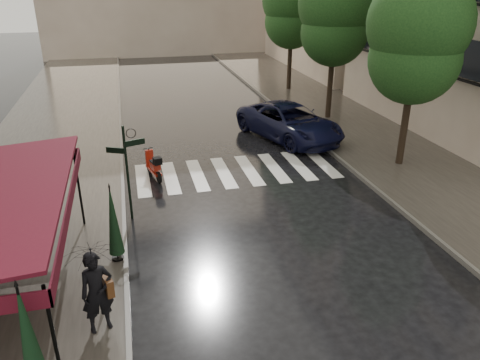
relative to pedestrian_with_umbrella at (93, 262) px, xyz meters
name	(u,v)px	position (x,y,z in m)	size (l,w,h in m)	color
ground	(181,264)	(2.00, 2.21, -1.83)	(120.00, 120.00, 0.00)	black
sidewalk_near	(55,137)	(-2.50, 14.21, -1.77)	(6.00, 60.00, 0.12)	#38332D
sidewalk_far	(340,117)	(12.25, 14.21, -1.77)	(5.50, 60.00, 0.12)	#38332D
curb_near	(121,132)	(0.55, 14.21, -1.75)	(0.12, 60.00, 0.16)	#595651
curb_far	(292,120)	(9.45, 14.21, -1.75)	(0.12, 60.00, 0.16)	#595651
crosswalk	(236,171)	(4.97, 8.21, -1.82)	(7.85, 3.20, 0.01)	silver
signpost	(127,165)	(0.80, 5.21, 0.00)	(1.17, 0.29, 3.10)	black
tree_near	(418,31)	(11.60, 7.21, 3.49)	(3.80, 3.80, 7.99)	black
tree_mid	(336,10)	(11.50, 14.21, 3.76)	(3.80, 3.80, 8.34)	black
tree_far	(292,5)	(11.70, 21.21, 3.63)	(3.80, 3.80, 8.16)	black
pedestrian_with_umbrella	(93,262)	(0.00, 0.00, 0.00)	(1.42, 1.44, 2.58)	black
scooter	(154,166)	(1.76, 8.31, -1.34)	(0.65, 1.57, 1.05)	black
parked_car	(289,122)	(8.37, 11.63, -1.02)	(2.68, 5.82, 1.62)	black
parasol_front	(31,347)	(-0.92, -2.00, -0.21)	(0.50, 0.50, 2.78)	black
parasol_back	(113,220)	(0.35, 2.71, -0.53)	(0.41, 0.41, 2.20)	black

